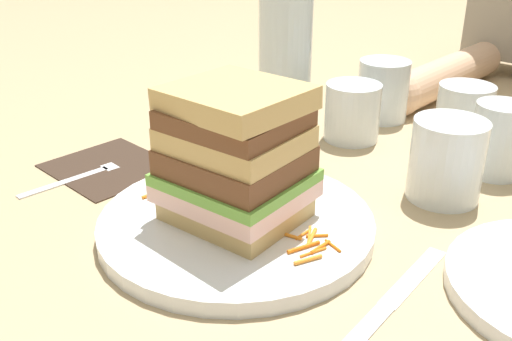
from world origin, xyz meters
The scene contains 28 objects.
ground_plane centered at (0.00, 0.00, 0.00)m, with size 3.00×3.00×0.00m, color tan.
main_plate centered at (0.01, 0.00, 0.01)m, with size 0.27×0.27×0.02m, color white.
sandwich centered at (0.01, 0.00, 0.08)m, with size 0.13×0.12×0.13m.
carrot_shred_0 centered at (-0.09, 0.00, 0.02)m, with size 0.00×0.00×0.03m, color orange.
carrot_shred_1 centered at (-0.08, -0.03, 0.02)m, with size 0.00×0.00×0.03m, color orange.
carrot_shred_2 centered at (-0.09, -0.01, 0.02)m, with size 0.00×0.00×0.02m, color orange.
carrot_shred_3 centered at (-0.06, 0.00, 0.02)m, with size 0.00×0.00×0.02m, color orange.
carrot_shred_4 centered at (-0.05, -0.01, 0.02)m, with size 0.00×0.00×0.02m, color orange.
carrot_shred_5 centered at (-0.05, -0.01, 0.02)m, with size 0.00×0.00×0.02m, color orange.
carrot_shred_6 centered at (0.11, 0.00, 0.02)m, with size 0.00×0.00×0.03m, color orange.
carrot_shred_7 centered at (0.08, 0.01, 0.02)m, with size 0.00×0.00×0.02m, color orange.
carrot_shred_8 centered at (0.11, 0.01, 0.02)m, with size 0.00×0.00×0.03m, color orange.
carrot_shred_9 centered at (0.09, 0.02, 0.02)m, with size 0.00×0.00×0.03m, color orange.
carrot_shred_10 centered at (0.11, -0.01, 0.02)m, with size 0.00×0.00×0.03m, color orange.
carrot_shred_11 centered at (0.09, 0.02, 0.02)m, with size 0.00×0.00×0.02m, color orange.
carrot_shred_12 centered at (0.09, 0.02, 0.02)m, with size 0.00×0.00×0.03m, color orange.
carrot_shred_13 centered at (0.12, 0.02, 0.02)m, with size 0.00×0.00×0.02m, color orange.
carrot_shred_14 centered at (0.08, 0.02, 0.02)m, with size 0.00×0.00×0.02m, color orange.
carrot_shred_15 centered at (0.10, 0.00, 0.02)m, with size 0.00×0.00×0.03m, color orange.
napkin_dark centered at (-0.20, 0.00, 0.00)m, with size 0.14×0.12×0.00m, color #38281E.
fork centered at (-0.20, -0.03, 0.00)m, with size 0.03×0.17×0.00m.
knife centered at (0.19, 0.00, 0.00)m, with size 0.03×0.20×0.00m.
juice_glass centered at (0.13, 0.20, 0.04)m, with size 0.08×0.08×0.09m.
water_bottle centered at (-0.15, 0.26, 0.14)m, with size 0.07×0.07×0.31m.
empty_tumbler_0 centered at (-0.05, 0.37, 0.04)m, with size 0.07×0.07×0.09m, color silver.
empty_tumbler_1 centered at (0.07, 0.37, 0.04)m, with size 0.07×0.07×0.08m, color silver.
empty_tumbler_2 centered at (0.14, 0.30, 0.04)m, with size 0.06×0.06×0.09m, color silver.
empty_tumbler_3 centered at (-0.04, 0.28, 0.04)m, with size 0.07×0.07×0.08m, color silver.
Camera 1 is at (0.37, -0.35, 0.30)m, focal length 41.55 mm.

